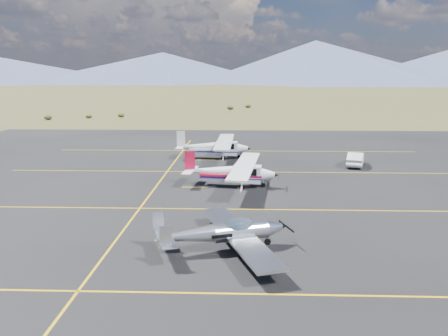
% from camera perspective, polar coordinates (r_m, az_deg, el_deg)
% --- Properties ---
extents(ground, '(1600.00, 1600.00, 0.00)m').
position_cam_1_polar(ground, '(26.02, 1.16, -6.74)').
color(ground, '#383D1C').
rests_on(ground, ground).
extents(apron, '(72.00, 72.00, 0.02)m').
position_cam_1_polar(apron, '(32.72, 1.33, -2.80)').
color(apron, black).
rests_on(apron, ground).
extents(aircraft_low_wing, '(6.47, 8.74, 1.92)m').
position_cam_1_polar(aircraft_low_wing, '(21.32, 0.21, -8.42)').
color(aircraft_low_wing, silver).
rests_on(aircraft_low_wing, apron).
extents(aircraft_cessna, '(6.38, 10.56, 2.66)m').
position_cam_1_polar(aircraft_cessna, '(33.35, 0.94, -0.42)').
color(aircraft_cessna, white).
rests_on(aircraft_cessna, apron).
extents(aircraft_plain, '(6.58, 10.99, 2.79)m').
position_cam_1_polar(aircraft_plain, '(44.66, -1.33, 2.83)').
color(aircraft_plain, silver).
rests_on(aircraft_plain, apron).
extents(sedan, '(2.58, 4.24, 1.32)m').
position_cam_1_polar(sedan, '(42.80, 16.81, 1.14)').
color(sedan, silver).
rests_on(sedan, apron).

